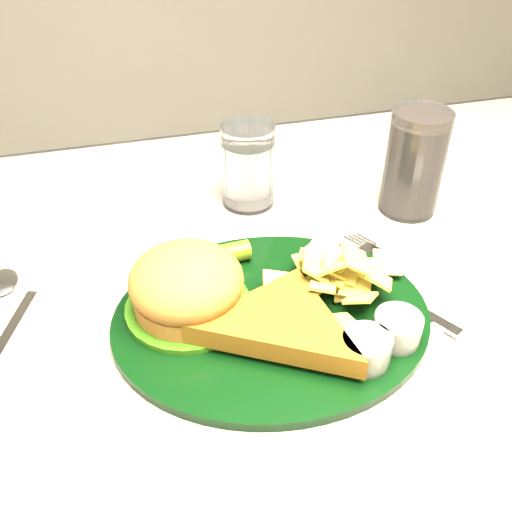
{
  "coord_description": "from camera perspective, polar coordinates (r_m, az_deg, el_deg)",
  "views": [
    {
      "loc": [
        -0.15,
        -0.47,
        1.17
      ],
      "look_at": [
        -0.03,
        -0.01,
        0.8
      ],
      "focal_mm": 40.0,
      "sensor_mm": 36.0,
      "label": 1
    }
  ],
  "objects": [
    {
      "name": "spoon",
      "position": [
        0.64,
        -23.45,
        -6.76
      ],
      "size": [
        0.1,
        0.17,
        0.01
      ],
      "primitive_type": null,
      "rotation": [
        0.0,
        0.0,
        -0.35
      ],
      "color": "silver",
      "rests_on": "table"
    },
    {
      "name": "dinner_plate",
      "position": [
        0.58,
        1.61,
        -3.8
      ],
      "size": [
        0.36,
        0.31,
        0.07
      ],
      "primitive_type": null,
      "rotation": [
        0.0,
        0.0,
        -0.1
      ],
      "color": "black",
      "rests_on": "table"
    },
    {
      "name": "fork_napkin",
      "position": [
        0.64,
        14.25,
        -3.89
      ],
      "size": [
        0.2,
        0.22,
        0.01
      ],
      "primitive_type": null,
      "rotation": [
        0.0,
        0.0,
        0.49
      ],
      "color": "white",
      "rests_on": "table"
    },
    {
      "name": "water_glass",
      "position": [
        0.76,
        -0.8,
        9.02
      ],
      "size": [
        0.09,
        0.09,
        0.11
      ],
      "primitive_type": "cylinder",
      "rotation": [
        0.0,
        0.0,
        -0.26
      ],
      "color": "white",
      "rests_on": "table"
    },
    {
      "name": "table",
      "position": [
        0.94,
        1.45,
        -20.45
      ],
      "size": [
        1.2,
        0.8,
        0.75
      ],
      "primitive_type": null,
      "color": "#9B948C",
      "rests_on": "ground"
    },
    {
      "name": "cola_glass",
      "position": [
        0.77,
        15.55,
        8.96
      ],
      "size": [
        0.08,
        0.08,
        0.14
      ],
      "primitive_type": "cylinder",
      "rotation": [
        0.0,
        0.0,
        -0.1
      ],
      "color": "black",
      "rests_on": "table"
    }
  ]
}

